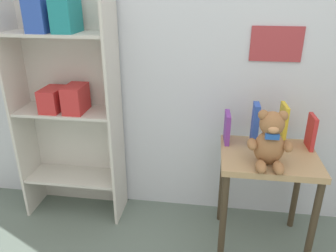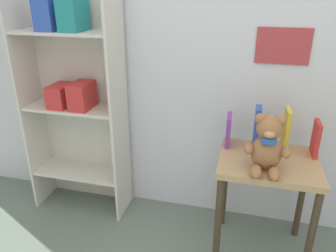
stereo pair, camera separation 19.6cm
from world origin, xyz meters
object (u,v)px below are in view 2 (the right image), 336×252
(bookshelf_side, at_px, (75,90))
(book_standing_yellow, at_px, (286,130))
(teddy_bear, at_px, (267,146))
(display_table, at_px, (267,177))
(book_standing_purple, at_px, (228,130))
(book_standing_blue, at_px, (257,128))
(book_standing_red, at_px, (316,139))

(bookshelf_side, bearing_deg, book_standing_yellow, -3.05)
(bookshelf_side, height_order, teddy_bear, bookshelf_side)
(display_table, distance_m, book_standing_purple, 0.35)
(book_standing_purple, bearing_deg, display_table, -32.09)
(book_standing_purple, height_order, book_standing_yellow, book_standing_yellow)
(display_table, relative_size, book_standing_purple, 3.48)
(display_table, relative_size, teddy_bear, 2.11)
(book_standing_blue, distance_m, book_standing_red, 0.33)
(bookshelf_side, xyz_separation_m, book_standing_blue, (1.21, -0.09, -0.11))
(display_table, distance_m, teddy_bear, 0.29)
(book_standing_purple, relative_size, book_standing_yellow, 0.73)
(book_standing_purple, height_order, book_standing_blue, book_standing_blue)
(bookshelf_side, bearing_deg, book_standing_purple, -4.14)
(teddy_bear, bearing_deg, bookshelf_side, 165.13)
(book_standing_red, bearing_deg, teddy_bear, -139.17)
(teddy_bear, height_order, book_standing_blue, teddy_bear)
(display_table, distance_m, book_standing_blue, 0.29)
(teddy_bear, relative_size, book_standing_blue, 1.20)
(book_standing_purple, bearing_deg, book_standing_yellow, -2.33)
(display_table, distance_m, book_standing_yellow, 0.29)
(bookshelf_side, xyz_separation_m, display_table, (1.29, -0.21, -0.36))
(teddy_bear, xyz_separation_m, book_standing_red, (0.27, 0.24, -0.04))
(teddy_bear, distance_m, book_standing_purple, 0.34)
(display_table, xyz_separation_m, teddy_bear, (-0.03, -0.12, 0.26))
(display_table, xyz_separation_m, book_standing_blue, (-0.08, 0.13, 0.24))
(book_standing_blue, xyz_separation_m, book_standing_yellow, (0.16, 0.01, -0.00))
(book_standing_blue, height_order, book_standing_yellow, same)
(book_standing_yellow, xyz_separation_m, book_standing_red, (0.16, -0.02, -0.03))
(bookshelf_side, distance_m, teddy_bear, 1.31)
(teddy_bear, distance_m, book_standing_yellow, 0.29)
(teddy_bear, bearing_deg, book_standing_blue, 101.75)
(bookshelf_side, relative_size, book_standing_red, 7.71)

